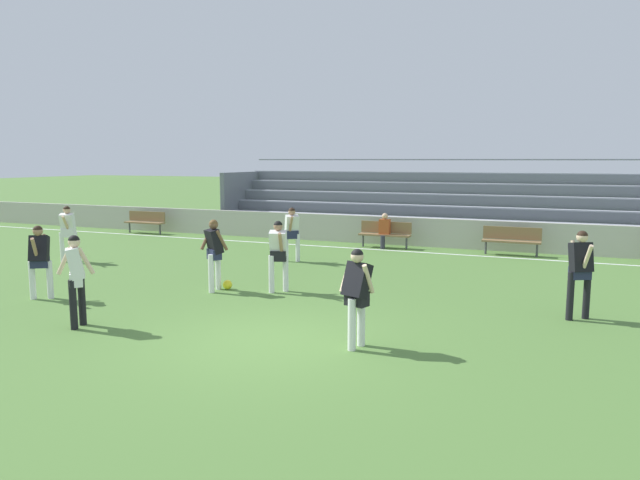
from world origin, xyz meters
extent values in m
plane|color=#517A38|center=(0.00, 0.00, 0.00)|extent=(160.00, 160.00, 0.00)
cube|color=white|center=(0.00, 10.29, 0.00)|extent=(44.00, 0.12, 0.01)
cube|color=#BCB7AD|center=(0.00, 11.65, 0.50)|extent=(48.00, 0.16, 1.00)
cube|color=#9EA3AD|center=(-0.64, 12.64, 0.41)|extent=(16.38, 0.36, 0.08)
cube|color=slate|center=(-0.64, 12.44, 0.21)|extent=(16.38, 0.04, 0.41)
cube|color=#9EA3AD|center=(-0.64, 13.25, 0.83)|extent=(16.38, 0.36, 0.08)
cube|color=slate|center=(-0.64, 13.05, 0.62)|extent=(16.38, 0.04, 0.41)
cube|color=#9EA3AD|center=(-0.64, 13.85, 1.24)|extent=(16.38, 0.36, 0.08)
cube|color=slate|center=(-0.64, 13.65, 1.04)|extent=(16.38, 0.04, 0.41)
cube|color=#9EA3AD|center=(-0.64, 14.45, 1.66)|extent=(16.38, 0.36, 0.08)
cube|color=slate|center=(-0.64, 14.25, 1.45)|extent=(16.38, 0.04, 0.41)
cube|color=#9EA3AD|center=(-0.64, 15.06, 2.07)|extent=(16.38, 0.36, 0.08)
cube|color=slate|center=(-0.64, 14.86, 1.87)|extent=(16.38, 0.04, 0.41)
cube|color=#9EA3AD|center=(-0.64, 15.66, 2.49)|extent=(16.38, 0.36, 0.08)
cube|color=slate|center=(-0.64, 15.46, 2.28)|extent=(16.38, 0.04, 0.41)
cube|color=slate|center=(-8.73, 14.15, 1.24)|extent=(0.20, 3.38, 2.49)
cylinder|color=slate|center=(-0.64, 15.91, 3.04)|extent=(16.38, 0.06, 0.06)
cube|color=olive|center=(-1.16, 10.78, 0.45)|extent=(1.80, 0.40, 0.06)
cube|color=olive|center=(-1.16, 10.96, 0.70)|extent=(1.80, 0.05, 0.40)
cylinder|color=#47474C|center=(-1.94, 10.78, 0.23)|extent=(0.07, 0.07, 0.45)
cylinder|color=#47474C|center=(-0.38, 10.78, 0.23)|extent=(0.07, 0.07, 0.45)
cube|color=olive|center=(-11.45, 10.78, 0.45)|extent=(1.80, 0.40, 0.06)
cube|color=olive|center=(-11.45, 10.96, 0.70)|extent=(1.80, 0.05, 0.40)
cylinder|color=#47474C|center=(-12.23, 10.78, 0.23)|extent=(0.07, 0.07, 0.45)
cylinder|color=#47474C|center=(-10.67, 10.78, 0.23)|extent=(0.07, 0.07, 0.45)
cube|color=olive|center=(3.02, 10.78, 0.45)|extent=(1.80, 0.40, 0.06)
cube|color=olive|center=(3.02, 10.96, 0.70)|extent=(1.80, 0.05, 0.40)
cylinder|color=#47474C|center=(2.24, 10.78, 0.23)|extent=(0.07, 0.07, 0.45)
cylinder|color=#47474C|center=(3.80, 10.78, 0.23)|extent=(0.07, 0.07, 0.45)
cylinder|color=#2D2D38|center=(-1.16, 10.56, 0.23)|extent=(0.16, 0.16, 0.45)
cube|color=#B24C23|center=(-1.16, 10.78, 0.74)|extent=(0.36, 0.24, 0.52)
sphere|color=#D6A884|center=(-1.16, 10.78, 1.10)|extent=(0.21, 0.21, 0.21)
cylinder|color=white|center=(-1.39, 3.44, 0.43)|extent=(0.13, 0.13, 0.87)
cylinder|color=white|center=(-1.63, 3.19, 0.43)|extent=(0.13, 0.13, 0.87)
cube|color=black|center=(-1.51, 3.31, 0.85)|extent=(0.41, 0.32, 0.24)
cube|color=white|center=(-1.51, 3.31, 1.15)|extent=(0.47, 0.47, 0.60)
cylinder|color=#A87A5B|center=(-1.37, 3.15, 1.19)|extent=(0.17, 0.34, 0.49)
cylinder|color=#A87A5B|center=(-1.65, 3.47, 1.19)|extent=(0.17, 0.34, 0.49)
sphere|color=#A87A5B|center=(-1.51, 3.31, 1.53)|extent=(0.21, 0.21, 0.21)
sphere|color=black|center=(-1.51, 3.31, 1.55)|extent=(0.20, 0.20, 0.20)
cylinder|color=white|center=(-2.95, 3.02, 0.44)|extent=(0.13, 0.13, 0.89)
cylinder|color=white|center=(-2.91, 2.66, 0.44)|extent=(0.13, 0.13, 0.89)
cube|color=#232847|center=(-2.93, 2.84, 0.87)|extent=(0.42, 0.38, 0.24)
cube|color=black|center=(-2.93, 2.84, 1.17)|extent=(0.50, 0.48, 0.59)
cylinder|color=brown|center=(-2.72, 2.84, 1.21)|extent=(0.23, 0.30, 0.50)
cylinder|color=brown|center=(-3.14, 2.85, 1.21)|extent=(0.23, 0.30, 0.50)
sphere|color=brown|center=(-2.93, 2.84, 1.55)|extent=(0.21, 0.21, 0.21)
sphere|color=brown|center=(-2.93, 2.84, 1.57)|extent=(0.20, 0.20, 0.20)
cylinder|color=white|center=(-6.18, 0.62, 0.42)|extent=(0.13, 0.13, 0.84)
cylinder|color=white|center=(-5.88, 0.82, 0.42)|extent=(0.13, 0.13, 0.84)
cube|color=#232847|center=(-6.03, 0.72, 0.82)|extent=(0.42, 0.38, 0.24)
cube|color=black|center=(-6.03, 0.72, 1.12)|extent=(0.52, 0.52, 0.60)
cylinder|color=#A87A5B|center=(-6.12, 0.91, 1.16)|extent=(0.23, 0.31, 0.49)
cylinder|color=#A87A5B|center=(-5.93, 0.53, 1.16)|extent=(0.23, 0.31, 0.49)
sphere|color=#A87A5B|center=(-6.03, 0.72, 1.50)|extent=(0.21, 0.21, 0.21)
sphere|color=black|center=(-6.03, 0.72, 1.52)|extent=(0.20, 0.20, 0.20)
cylinder|color=black|center=(-3.65, -0.49, 0.46)|extent=(0.13, 0.13, 0.91)
cylinder|color=black|center=(-3.58, -0.77, 0.46)|extent=(0.13, 0.13, 0.91)
cube|color=white|center=(-3.61, -0.63, 0.89)|extent=(0.41, 0.41, 0.24)
cube|color=white|center=(-3.61, -0.63, 1.19)|extent=(0.49, 0.49, 0.59)
cylinder|color=beige|center=(-3.43, -0.57, 1.23)|extent=(0.26, 0.26, 0.50)
cylinder|color=beige|center=(-3.80, -0.70, 1.23)|extent=(0.26, 0.26, 0.50)
sphere|color=beige|center=(-3.61, -0.63, 1.58)|extent=(0.21, 0.21, 0.21)
sphere|color=black|center=(-3.61, -0.63, 1.60)|extent=(0.20, 0.20, 0.20)
cylinder|color=white|center=(-8.97, 4.62, 0.44)|extent=(0.13, 0.13, 0.89)
cylinder|color=white|center=(-9.25, 4.38, 0.44)|extent=(0.13, 0.13, 0.89)
cube|color=white|center=(-9.11, 4.50, 0.87)|extent=(0.42, 0.36, 0.24)
cube|color=white|center=(-9.11, 4.50, 1.17)|extent=(0.49, 0.47, 0.59)
cylinder|color=#D6A884|center=(-9.00, 4.32, 1.21)|extent=(0.24, 0.39, 0.44)
cylinder|color=#D6A884|center=(-9.22, 4.69, 1.21)|extent=(0.24, 0.39, 0.44)
sphere|color=#D6A884|center=(-9.11, 4.50, 1.55)|extent=(0.21, 0.21, 0.21)
sphere|color=black|center=(-9.11, 4.50, 1.57)|extent=(0.20, 0.20, 0.20)
cylinder|color=white|center=(1.43, 0.06, 0.42)|extent=(0.13, 0.13, 0.85)
cylinder|color=white|center=(1.50, 0.34, 0.42)|extent=(0.13, 0.13, 0.85)
cube|color=black|center=(1.47, 0.20, 0.83)|extent=(0.41, 0.32, 0.24)
cube|color=black|center=(1.47, 0.20, 1.13)|extent=(0.48, 0.49, 0.60)
cylinder|color=beige|center=(1.27, 0.22, 1.17)|extent=(0.16, 0.30, 0.50)
cylinder|color=beige|center=(1.66, 0.17, 1.17)|extent=(0.16, 0.30, 0.50)
sphere|color=beige|center=(1.47, 0.20, 1.51)|extent=(0.21, 0.21, 0.21)
sphere|color=black|center=(1.47, 0.20, 1.53)|extent=(0.20, 0.20, 0.20)
cylinder|color=black|center=(4.68, 3.33, 0.46)|extent=(0.13, 0.13, 0.93)
cylinder|color=black|center=(4.97, 3.56, 0.46)|extent=(0.13, 0.13, 0.93)
cube|color=#232847|center=(4.82, 3.44, 0.91)|extent=(0.42, 0.36, 0.24)
cube|color=black|center=(4.82, 3.44, 1.21)|extent=(0.49, 0.46, 0.59)
cylinder|color=beige|center=(4.72, 3.63, 1.25)|extent=(0.21, 0.30, 0.50)
cylinder|color=beige|center=(4.93, 3.25, 1.25)|extent=(0.21, 0.30, 0.50)
sphere|color=beige|center=(4.82, 3.44, 1.59)|extent=(0.21, 0.21, 0.21)
sphere|color=black|center=(4.82, 3.44, 1.61)|extent=(0.20, 0.20, 0.20)
cylinder|color=white|center=(-2.80, 7.16, 0.42)|extent=(0.13, 0.13, 0.84)
cylinder|color=white|center=(-3.11, 7.03, 0.42)|extent=(0.13, 0.13, 0.84)
cube|color=#232847|center=(-2.96, 7.09, 0.82)|extent=(0.42, 0.40, 0.24)
cube|color=white|center=(-2.96, 7.09, 1.12)|extent=(0.51, 0.51, 0.59)
cylinder|color=#A87A5B|center=(-2.89, 6.89, 1.16)|extent=(0.27, 0.29, 0.49)
cylinder|color=#A87A5B|center=(-3.02, 7.29, 1.16)|extent=(0.27, 0.29, 0.49)
sphere|color=#A87A5B|center=(-2.96, 7.09, 1.50)|extent=(0.21, 0.21, 0.21)
sphere|color=black|center=(-2.96, 7.09, 1.52)|extent=(0.20, 0.20, 0.20)
sphere|color=yellow|center=(-2.75, 3.10, 0.11)|extent=(0.22, 0.22, 0.22)
camera|label=1|loc=(4.42, -8.45, 3.04)|focal=32.60mm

